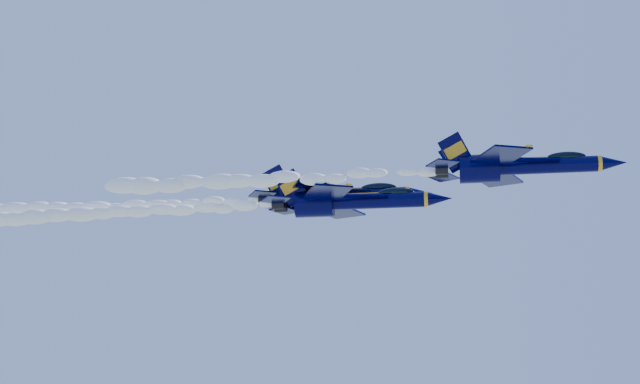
# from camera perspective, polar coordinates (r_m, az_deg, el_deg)

# --- Properties ---
(jet_lead) EXTENTS (17.29, 14.18, 6.43)m
(jet_lead) POSITION_cam_1_polar(r_m,az_deg,el_deg) (84.12, 12.50, 1.63)
(jet_lead) COLOR #00002C
(smoke_trail_jet_lead) EXTENTS (32.03, 1.79, 1.61)m
(smoke_trail_jet_lead) POSITION_cam_1_polar(r_m,az_deg,el_deg) (85.47, -3.32, 0.80)
(smoke_trail_jet_lead) COLOR white
(jet_second) EXTENTS (18.32, 15.03, 6.81)m
(jet_second) POSITION_cam_1_polar(r_m,az_deg,el_deg) (91.10, 1.92, -0.59)
(jet_second) COLOR #00002C
(smoke_trail_jet_second) EXTENTS (32.03, 1.89, 1.71)m
(smoke_trail_jet_second) POSITION_cam_1_polar(r_m,az_deg,el_deg) (96.57, -12.28, -1.29)
(smoke_trail_jet_second) COLOR white
(jet_third) EXTENTS (18.52, 15.19, 6.88)m
(jet_third) POSITION_cam_1_polar(r_m,az_deg,el_deg) (95.02, 0.90, -0.26)
(jet_third) COLOR #00002C
(smoke_trail_jet_third) EXTENTS (32.03, 1.92, 1.72)m
(smoke_trail_jet_third) POSITION_cam_1_polar(r_m,az_deg,el_deg) (100.79, -12.71, -0.95)
(smoke_trail_jet_third) COLOR white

